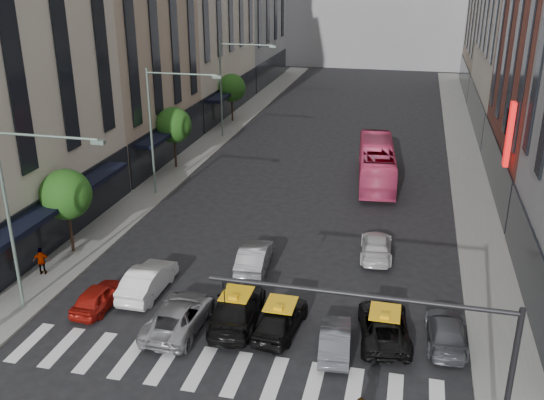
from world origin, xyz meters
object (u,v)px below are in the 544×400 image
Objects in this scene: bus at (376,163)px; pedestrian_far at (42,261)px; streetlamp_mid at (163,116)px; streetlamp_far at (230,77)px; taxi_left at (237,308)px; car_white_front at (148,280)px; streetlamp_near at (23,197)px; taxi_center at (281,318)px; car_red at (99,297)px.

bus reaches higher than pedestrian_far.
streetlamp_mid is 1.00× the size of streetlamp_far.
streetlamp_mid is 18.37m from taxi_left.
taxi_left is 21.97m from bus.
streetlamp_mid is 14.85m from car_white_front.
bus is 7.06× the size of pedestrian_far.
car_white_front is at bearing 32.37° from streetlamp_near.
streetlamp_near is 5.88× the size of pedestrian_far.
streetlamp_near is at bearing 52.05° from bus.
streetlamp_mid reaches higher than taxi_center.
bus reaches higher than taxi_center.
car_red is 0.86× the size of taxi_center.
car_white_front reaches higher than taxi_center.
taxi_center is 13.74m from pedestrian_far.
car_white_front is at bearing 158.35° from pedestrian_far.
taxi_left reaches higher than taxi_center.
streetlamp_far is 32.66m from taxi_left.
car_white_front is (4.39, 2.79, -5.17)m from streetlamp_near.
streetlamp_near is 10.94m from taxi_left.
streetlamp_far is at bearing -81.08° from car_white_front.
car_red is (2.64, -31.10, -5.29)m from streetlamp_far.
car_white_front reaches higher than car_red.
streetlamp_near is at bearing -90.00° from streetlamp_far.
car_red is 0.33× the size of bus.
car_red is at bearing -85.14° from streetlamp_far.
streetlamp_mid is 0.83× the size of bus.
taxi_center is (7.33, -1.87, -0.03)m from car_white_front.
taxi_left is (5.18, -1.58, 0.02)m from car_white_front.
car_white_front is at bearing 57.75° from bus.
taxi_center is 2.72× the size of pedestrian_far.
car_red is at bearing 56.10° from bus.
taxi_left is at bearing 163.37° from car_white_front.
taxi_center is (11.73, -15.08, -5.19)m from streetlamp_mid.
bus is 25.41m from pedestrian_far.
taxi_center is at bearing -69.33° from streetlamp_far.
pedestrian_far reaches higher than taxi_center.
streetlamp_far is at bearing -112.36° from pedestrian_far.
pedestrian_far is at bearing -2.72° from taxi_center.
car_white_front is 0.86× the size of taxi_left.
taxi_left is at bearing 151.82° from pedestrian_far.
car_red is (2.64, 0.90, -5.29)m from streetlamp_near.
streetlamp_near is 0.83× the size of bus.
streetlamp_far is (0.00, 16.00, 0.00)m from streetlamp_mid.
streetlamp_far is 33.63m from taxi_center.
pedestrian_far is (-16.26, -19.52, -0.59)m from bus.
car_red is 0.80× the size of car_white_front.
pedestrian_far is (-1.84, -28.89, -4.99)m from streetlamp_far.
taxi_center is (11.73, -31.08, -5.19)m from streetlamp_far.
streetlamp_near reaches higher than pedestrian_far.
taxi_center is at bearing 167.37° from taxi_left.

